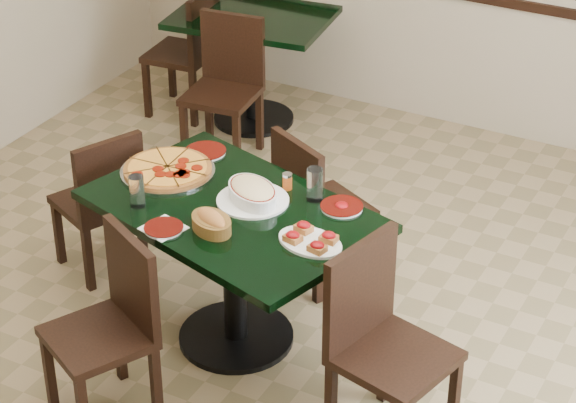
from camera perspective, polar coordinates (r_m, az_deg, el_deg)
The scene contains 20 objects.
floor at distance 5.43m, azimuth -1.27°, elevation -7.76°, with size 5.50×5.50×0.00m, color olive.
main_table at distance 5.20m, azimuth -2.78°, elevation -2.02°, with size 1.49×1.16×0.75m.
back_table at distance 7.33m, azimuth -1.81°, elevation 7.83°, with size 1.06×0.83×0.75m.
chair_far at distance 5.67m, azimuth 1.29°, elevation -0.06°, with size 0.53×0.53×0.85m.
chair_near at distance 4.90m, azimuth -8.86°, elevation -5.88°, with size 0.55×0.55×0.87m.
chair_right at distance 4.71m, azimuth 4.67°, elevation -6.77°, with size 0.52×0.52×0.93m.
chair_left at distance 5.83m, azimuth -9.38°, elevation 0.20°, with size 0.51×0.51×0.82m.
back_chair_near at distance 6.96m, azimuth -3.14°, elevation 6.22°, with size 0.46×0.46×0.89m.
back_chair_left at distance 7.47m, azimuth -4.95°, elevation 7.87°, with size 0.44×0.44×0.87m.
pepperoni_pizza at distance 5.40m, azimuth -6.14°, elevation 1.65°, with size 0.46×0.46×0.04m.
lasagna_casserole at distance 5.12m, azimuth -1.81°, elevation 0.44°, with size 0.36×0.34×0.09m.
bread_basket at distance 4.93m, azimuth -3.91°, elevation -1.06°, with size 0.27×0.24×0.09m.
bruschetta_platter at distance 4.83m, azimuth 1.14°, elevation -1.92°, with size 0.35×0.27×0.05m.
side_plate_near at distance 4.96m, azimuth -6.34°, elevation -1.35°, with size 0.18×0.18×0.02m.
side_plate_far_r at distance 5.09m, azimuth 2.75°, elevation -0.26°, with size 0.20×0.20×0.03m.
side_plate_far_l at distance 5.56m, azimuth -4.21°, elevation 2.55°, with size 0.21×0.21×0.02m.
napkin_setting at distance 4.97m, azimuth -6.33°, elevation -1.36°, with size 0.20×0.20×0.01m.
water_glass_a at distance 5.12m, azimuth 1.36°, elevation 0.87°, with size 0.07×0.07×0.16m, color silver.
water_glass_b at distance 5.12m, azimuth -7.69°, elevation 0.52°, with size 0.07×0.07×0.15m, color silver.
pepper_shaker at distance 5.22m, azimuth -0.03°, elevation 1.05°, with size 0.05×0.05×0.08m.
Camera 1 is at (2.11, -3.68, 3.39)m, focal length 70.00 mm.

